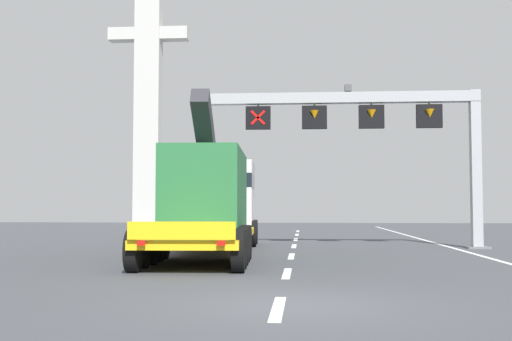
% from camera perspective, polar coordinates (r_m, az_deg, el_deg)
% --- Properties ---
extents(ground, '(112.00, 112.00, 0.00)m').
position_cam_1_polar(ground, '(11.19, 3.45, -11.91)').
color(ground, '#424449').
extents(lane_markings, '(0.20, 41.60, 0.01)m').
position_cam_1_polar(lane_markings, '(24.62, 3.31, -7.16)').
color(lane_markings, silver).
rests_on(lane_markings, ground).
extents(edge_line_right, '(0.20, 63.00, 0.01)m').
position_cam_1_polar(edge_line_right, '(23.90, 19.07, -7.11)').
color(edge_line_right, silver).
rests_on(edge_line_right, ground).
extents(overhead_lane_gantry, '(11.38, 0.90, 6.75)m').
position_cam_1_polar(overhead_lane_gantry, '(26.91, 10.70, 4.35)').
color(overhead_lane_gantry, '#9EA0A5').
rests_on(overhead_lane_gantry, ground).
extents(heavy_haul_truck_yellow, '(3.55, 14.15, 5.30)m').
position_cam_1_polar(heavy_haul_truck_yellow, '(23.85, -3.75, -2.52)').
color(heavy_haul_truck_yellow, yellow).
rests_on(heavy_haul_truck_yellow, ground).
extents(bridge_pylon_distant, '(9.00, 2.00, 34.01)m').
position_cam_1_polar(bridge_pylon_distant, '(73.56, -9.58, 9.12)').
color(bridge_pylon_distant, '#B7B7B2').
rests_on(bridge_pylon_distant, ground).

